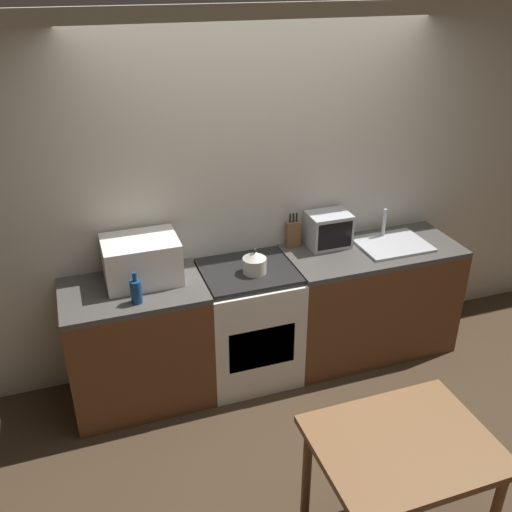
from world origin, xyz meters
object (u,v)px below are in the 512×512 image
toaster_oven (328,230)px  bottle (136,291)px  stove_range (248,323)px  kettle (255,262)px  microwave (141,260)px  dining_table (402,458)px

toaster_oven → bottle: bearing=-166.9°
stove_range → kettle: size_ratio=4.85×
microwave → stove_range: bearing=-7.8°
bottle → dining_table: bottle is taller
kettle → microwave: microwave is taller
microwave → bottle: bearing=-106.8°
bottle → toaster_oven: size_ratio=0.69×
microwave → toaster_oven: microwave is taller
microwave → toaster_oven: 1.42m
stove_range → bottle: 0.98m
stove_range → dining_table: (0.25, -1.65, 0.20)m
toaster_oven → dining_table: 1.92m
bottle → dining_table: size_ratio=0.25×
dining_table → microwave: bearing=118.8°
toaster_oven → microwave: bearing=-177.2°
microwave → dining_table: bearing=-61.2°
kettle → bottle: size_ratio=0.86×
microwave → toaster_oven: bearing=2.8°
stove_range → kettle: kettle is taller
microwave → bottle: (-0.08, -0.28, -0.07)m
stove_range → kettle: 0.54m
bottle → dining_table: (1.05, -1.47, -0.33)m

